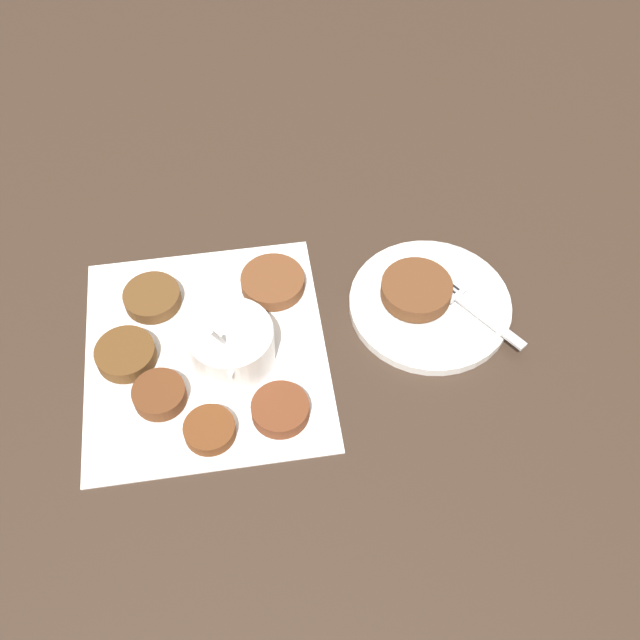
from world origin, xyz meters
name	(u,v)px	position (x,y,z in m)	size (l,w,h in m)	color
ground_plane	(188,373)	(0.00, 0.00, 0.00)	(4.00, 4.00, 0.00)	#38281E
napkin	(206,351)	(-0.03, 0.02, 0.00)	(0.33, 0.30, 0.00)	white
sauce_bowl	(232,345)	(-0.02, 0.05, 0.03)	(0.11, 0.10, 0.10)	white
fritter_0	(152,298)	(-0.10, -0.04, 0.01)	(0.07, 0.07, 0.02)	brown
fritter_1	(159,395)	(0.03, -0.03, 0.01)	(0.06, 0.06, 0.02)	brown
fritter_2	(280,410)	(0.06, 0.11, 0.01)	(0.07, 0.07, 0.02)	brown
fritter_3	(273,282)	(-0.12, 0.11, 0.01)	(0.08, 0.08, 0.02)	brown
fritter_4	(126,354)	(-0.02, -0.07, 0.01)	(0.07, 0.07, 0.02)	brown
fritter_5	(210,430)	(0.08, 0.03, 0.01)	(0.06, 0.06, 0.02)	brown
serving_plate	(430,303)	(-0.07, 0.30, 0.01)	(0.20, 0.20, 0.02)	white
fritter_on_plate	(416,290)	(-0.08, 0.28, 0.03)	(0.09, 0.09, 0.02)	brown
fork	(459,298)	(-0.07, 0.33, 0.02)	(0.14, 0.12, 0.00)	silver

